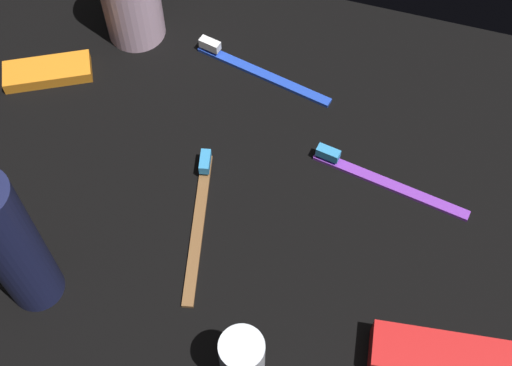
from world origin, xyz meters
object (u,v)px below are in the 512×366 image
deodorant_stick (242,362)px  snack_bar_orange (48,72)px  toothbrush_purple (381,179)px  toothbrush_brown (199,216)px  toothpaste_box_red (464,362)px  lotion_bottle (11,245)px  toothbrush_blue (255,69)px

deodorant_stick → snack_bar_orange: deodorant_stick is taller
toothbrush_purple → snack_bar_orange: size_ratio=1.73×
toothbrush_brown → toothpaste_box_red: (29.15, -8.03, 0.99)cm
lotion_bottle → deodorant_stick: 23.33cm
toothbrush_blue → toothpaste_box_red: bearing=-45.0°
toothpaste_box_red → snack_bar_orange: toothpaste_box_red is taller
snack_bar_orange → toothpaste_box_red: bearing=-49.4°
deodorant_stick → toothbrush_blue: deodorant_stick is taller
toothbrush_purple → toothpaste_box_red: toothpaste_box_red is taller
toothbrush_purple → toothbrush_brown: (-17.63, -10.14, 0.00)cm
lotion_bottle → toothpaste_box_red: (42.17, 4.11, -8.12)cm
deodorant_stick → toothbrush_blue: 37.47cm
toothbrush_purple → toothbrush_brown: bearing=-150.1°
toothbrush_purple → toothpaste_box_red: bearing=-57.6°
lotion_bottle → toothbrush_blue: size_ratio=1.22×
deodorant_stick → snack_bar_orange: size_ratio=0.84×
toothbrush_brown → snack_bar_orange: bearing=150.7°
deodorant_stick → toothbrush_purple: size_ratio=0.49×
toothbrush_blue → toothpaste_box_red: 41.39cm
lotion_bottle → deodorant_stick: bearing=-6.7°
lotion_bottle → toothbrush_brown: (13.02, 12.14, -9.11)cm
lotion_bottle → toothpaste_box_red: bearing=5.6°
toothbrush_blue → toothpaste_box_red: (29.28, -29.23, 0.99)cm
snack_bar_orange → deodorant_stick: bearing=-67.5°
deodorant_stick → snack_bar_orange: (-33.53, 28.25, -3.62)cm
toothpaste_box_red → toothbrush_blue: bearing=127.7°
deodorant_stick → snack_bar_orange: 43.99cm
deodorant_stick → toothbrush_brown: (-9.53, 14.80, -3.76)cm
toothbrush_brown → toothpaste_box_red: bearing=-15.4°
lotion_bottle → toothbrush_brown: size_ratio=1.22×
toothbrush_blue → toothpaste_box_red: toothpaste_box_red is taller
toothbrush_brown → snack_bar_orange: toothbrush_brown is taller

